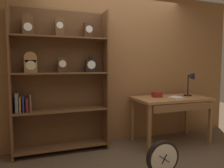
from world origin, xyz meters
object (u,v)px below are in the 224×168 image
at_px(desk_lamp, 192,79).
at_px(bookshelf, 59,79).
at_px(workbench, 172,103).
at_px(toolbox_small, 157,95).
at_px(open_repair_manual, 176,97).
at_px(round_clock_large, 163,159).

bearing_deg(desk_lamp, bookshelf, 173.46).
relative_size(bookshelf, workbench, 1.72).
relative_size(bookshelf, toolbox_small, 14.60).
height_order(toolbox_small, open_repair_manual, toolbox_small).
distance_m(toolbox_small, round_clock_large, 1.31).
height_order(toolbox_small, round_clock_large, toolbox_small).
bearing_deg(toolbox_small, round_clock_large, -117.83).
distance_m(desk_lamp, round_clock_large, 1.75).
relative_size(workbench, desk_lamp, 2.77).
relative_size(workbench, open_repair_manual, 5.74).
bearing_deg(bookshelf, workbench, -8.93).
distance_m(toolbox_small, open_repair_manual, 0.32).
bearing_deg(workbench, open_repair_manual, -79.19).
xyz_separation_m(workbench, desk_lamp, (0.42, 0.03, 0.39)).
bearing_deg(toolbox_small, desk_lamp, -6.46).
bearing_deg(round_clock_large, desk_lamp, 38.63).
xyz_separation_m(desk_lamp, round_clock_large, (-1.19, -0.95, -0.86)).
distance_m(open_repair_manual, round_clock_large, 1.28).
xyz_separation_m(workbench, open_repair_manual, (0.02, -0.10, 0.10)).
bearing_deg(bookshelf, open_repair_manual, -11.79).
distance_m(bookshelf, desk_lamp, 2.27).
distance_m(desk_lamp, toolbox_small, 0.70).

